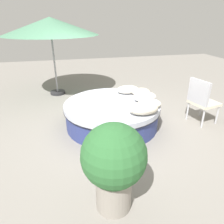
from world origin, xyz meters
TOP-DOWN VIEW (x-y plane):
  - ground_plane at (0.00, 0.00)m, footprint 16.00×16.00m
  - round_bed at (0.00, 0.00)m, footprint 2.00×2.00m
  - throw_pillow_0 at (0.44, -0.65)m, footprint 0.56×0.37m
  - throw_pillow_1 at (0.66, -0.39)m, footprint 0.48×0.38m
  - throw_pillow_2 at (0.69, -0.06)m, footprint 0.49×0.39m
  - throw_pillow_3 at (0.74, 0.28)m, footprint 0.41×0.33m
  - throw_pillow_4 at (0.51, 0.53)m, footprint 0.52×0.38m
  - patio_chair at (1.88, -0.32)m, footprint 0.60×0.61m
  - patio_umbrella at (-1.13, 2.37)m, footprint 2.59×2.59m
  - planter at (-0.48, -2.06)m, footprint 0.75×0.75m

SIDE VIEW (x-z plane):
  - ground_plane at x=0.00m, z-range 0.00..0.00m
  - round_bed at x=0.00m, z-range 0.01..0.52m
  - patio_chair at x=1.88m, z-range 0.07..1.05m
  - throw_pillow_1 at x=0.66m, z-range 0.52..0.66m
  - throw_pillow_4 at x=0.51m, z-range 0.52..0.68m
  - throw_pillow_3 at x=0.74m, z-range 0.52..0.69m
  - throw_pillow_2 at x=0.69m, z-range 0.52..0.71m
  - throw_pillow_0 at x=0.44m, z-range 0.52..0.73m
  - planter at x=-0.48m, z-range 0.10..1.23m
  - patio_umbrella at x=-1.13m, z-range 0.84..2.98m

